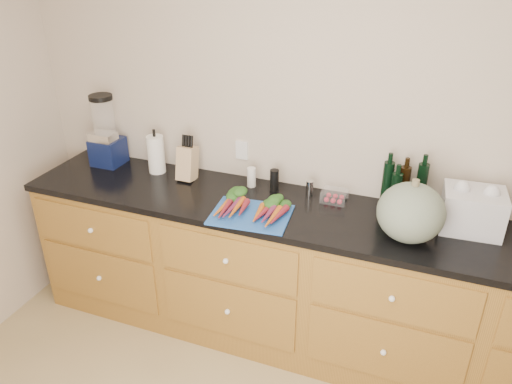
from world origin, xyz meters
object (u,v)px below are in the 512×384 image
at_px(cutting_board, 251,215).
at_px(blender_appliance, 106,135).
at_px(squash, 411,213).
at_px(knife_block, 187,163).
at_px(paper_towel, 156,154).
at_px(carrots, 254,206).
at_px(tomato_box, 334,196).

xyz_separation_m(cutting_board, blender_appliance, (-1.15, 0.32, 0.20)).
bearing_deg(squash, cutting_board, -175.21).
relative_size(cutting_board, knife_block, 2.03).
distance_m(cutting_board, paper_towel, 0.85).
bearing_deg(squash, paper_towel, 171.16).
height_order(cutting_board, knife_block, knife_block).
xyz_separation_m(blender_appliance, knife_block, (0.61, -0.02, -0.10)).
bearing_deg(paper_towel, squash, -8.84).
relative_size(cutting_board, paper_towel, 1.75).
bearing_deg(knife_block, cutting_board, -28.78).
distance_m(squash, paper_towel, 1.63).
bearing_deg(paper_towel, carrots, -19.38).
bearing_deg(cutting_board, tomato_box, 40.12).
height_order(cutting_board, tomato_box, tomato_box).
xyz_separation_m(squash, paper_towel, (-1.61, 0.25, -0.03)).
distance_m(paper_towel, tomato_box, 1.18).
bearing_deg(carrots, squash, 1.68).
relative_size(blender_appliance, tomato_box, 3.27).
bearing_deg(paper_towel, tomato_box, 0.49).
relative_size(squash, knife_block, 1.59).
bearing_deg(blender_appliance, cutting_board, -15.39).
xyz_separation_m(squash, tomato_box, (-0.44, 0.26, -0.12)).
bearing_deg(paper_towel, cutting_board, -22.27).
distance_m(cutting_board, squash, 0.85).
height_order(cutting_board, blender_appliance, blender_appliance).
bearing_deg(knife_block, tomato_box, 1.83).
height_order(blender_appliance, paper_towel, blender_appliance).
bearing_deg(blender_appliance, knife_block, -1.64).
distance_m(blender_appliance, tomato_box, 1.55).
relative_size(cutting_board, blender_appliance, 0.90).
xyz_separation_m(cutting_board, carrots, (0.00, 0.05, 0.03)).
relative_size(paper_towel, knife_block, 1.16).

